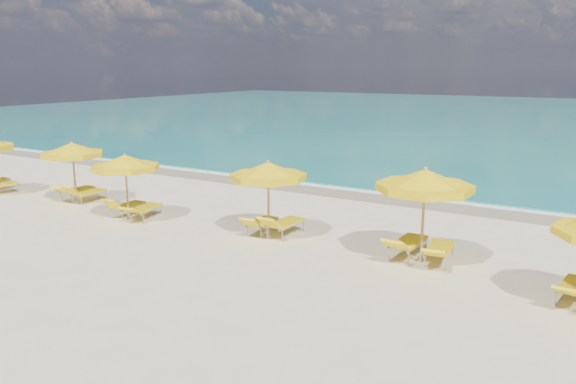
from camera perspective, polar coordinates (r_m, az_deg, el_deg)
The scene contains 18 objects.
ground_plane at distance 17.22m, azimuth -2.57°, elevation -4.84°, with size 120.00×120.00×0.00m, color beige.
ocean at distance 62.56m, azimuth 22.63°, elevation 6.95°, with size 120.00×80.00×0.30m, color #137067.
wet_sand_band at distance 23.53m, azimuth 7.40°, elevation -0.15°, with size 120.00×2.60×0.01m, color tan.
foam_line at distance 24.25m, azimuth 8.16°, elevation 0.21°, with size 120.00×1.20×0.03m, color white.
whitecap_near at distance 34.58m, azimuth 4.69°, elevation 4.01°, with size 14.00×0.36×0.05m, color white.
umbrella_2 at distance 23.05m, azimuth -21.07°, elevation 3.98°, with size 3.11×3.11×2.39m.
umbrella_3 at distance 19.79m, azimuth -16.21°, elevation 2.84°, with size 2.72×2.72×2.31m.
umbrella_4 at distance 17.09m, azimuth -2.02°, elevation 2.09°, with size 2.73×2.73×2.40m.
umbrella_5 at distance 15.12m, azimuth 13.74°, elevation 1.07°, with size 3.28×3.28×2.62m.
lounger_2_left at distance 23.89m, azimuth -20.63°, elevation -0.15°, with size 0.68×1.82×0.71m.
lounger_2_right at distance 23.20m, azimuth -19.62°, elevation -0.42°, with size 0.63×1.72×0.82m.
lounger_3_left at distance 20.69m, azimuth -16.01°, elevation -1.72°, with size 0.68×1.68×0.81m.
lounger_3_right at distance 20.13m, azimuth -14.31°, elevation -2.02°, with size 0.92×1.88×0.66m.
lounger_4_left at distance 17.87m, azimuth -2.69°, elevation -3.51°, with size 0.69×1.69×0.72m.
lounger_4_right at distance 17.60m, azimuth -0.33°, elevation -3.66°, with size 0.68×1.88×0.82m.
lounger_5_left at distance 16.00m, azimuth 12.03°, elevation -5.61°, with size 0.74×2.01×0.80m.
lounger_5_right at distance 15.73m, azimuth 15.10°, elevation -6.13°, with size 0.84×1.97×0.72m.
lounger_6_left at distance 14.34m, azimuth 27.02°, elevation -9.06°, with size 0.77×1.80×0.67m.
Camera 1 is at (9.09, -13.68, 5.18)m, focal length 35.00 mm.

